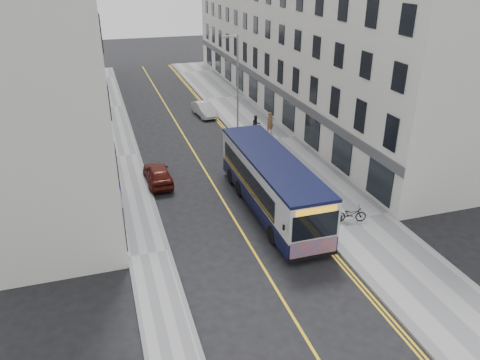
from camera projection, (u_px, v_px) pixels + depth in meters
ground at (239, 227)px, 25.18m from camera, size 140.00×140.00×0.00m
pavement_east at (269, 140)px, 37.20m from camera, size 4.50×64.00×0.12m
pavement_west at (125, 156)px, 34.16m from camera, size 2.00×64.00×0.12m
kerb_east at (242, 143)px, 36.59m from camera, size 0.18×64.00×0.13m
kerb_west at (139, 154)px, 34.43m from camera, size 0.18×64.00×0.13m
road_centre_line at (192, 149)px, 35.54m from camera, size 0.12×64.00×0.01m
road_dbl_yellow_inner at (237, 144)px, 36.50m from camera, size 0.10×64.00×0.01m
road_dbl_yellow_outer at (239, 144)px, 36.55m from camera, size 0.10×64.00×0.01m
terrace_east at (290, 37)px, 43.65m from camera, size 6.00×46.00×13.00m
terrace_west at (57, 49)px, 38.10m from camera, size 6.00×46.00×13.00m
streetlamp at (237, 82)px, 36.52m from camera, size 1.32×0.18×8.00m
city_bus at (271, 182)px, 26.19m from camera, size 2.61×11.17×3.24m
bicycle at (351, 214)px, 25.31m from camera, size 1.81×1.01×0.90m
pedestrian_near at (270, 123)px, 38.04m from camera, size 0.75×0.59×1.80m
pedestrian_far at (256, 125)px, 38.03m from camera, size 0.81×0.66×1.56m
car_white at (204, 109)px, 42.93m from camera, size 1.70×3.89×1.24m
car_maroon at (158, 174)px, 29.89m from camera, size 1.66×3.88×1.31m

